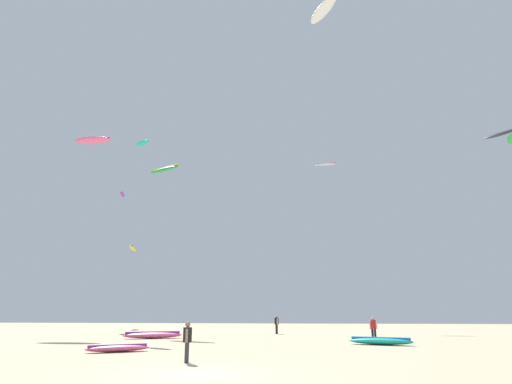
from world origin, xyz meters
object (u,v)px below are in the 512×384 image
(kite_aloft_7, at_px, (323,10))
(kite_aloft_8, at_px, (164,169))
(kite_grounded_near, at_px, (381,341))
(kite_aloft_6, at_px, (503,133))
(kite_grounded_mid, at_px, (118,348))
(kite_aloft_2, at_px, (133,248))
(kite_grounded_far, at_px, (153,335))
(person_foreground, at_px, (187,339))
(kite_aloft_0, at_px, (142,143))
(person_midground, at_px, (373,327))
(person_left, at_px, (277,323))
(kite_aloft_1, at_px, (326,164))
(kite_aloft_3, at_px, (93,140))
(kite_aloft_5, at_px, (122,194))

(kite_aloft_7, height_order, kite_aloft_8, kite_aloft_7)
(kite_grounded_near, bearing_deg, kite_aloft_6, 36.27)
(kite_grounded_mid, relative_size, kite_aloft_2, 0.84)
(kite_grounded_mid, relative_size, kite_grounded_far, 0.70)
(person_foreground, xyz_separation_m, kite_aloft_8, (-9.94, 26.23, 15.93))
(kite_aloft_0, bearing_deg, person_midground, -21.07)
(kite_aloft_0, relative_size, kite_aloft_7, 0.51)
(person_left, bearing_deg, kite_grounded_far, -160.66)
(kite_aloft_1, bearing_deg, kite_aloft_0, -138.47)
(person_foreground, xyz_separation_m, kite_grounded_near, (9.26, 10.44, -0.69))
(kite_aloft_2, distance_m, kite_aloft_3, 15.55)
(person_foreground, bearing_deg, kite_grounded_mid, -48.29)
(kite_aloft_0, bearing_deg, person_left, 4.76)
(person_left, distance_m, kite_grounded_far, 11.67)
(kite_grounded_mid, height_order, kite_aloft_3, kite_aloft_3)
(kite_aloft_7, bearing_deg, kite_aloft_2, 137.18)
(person_left, height_order, kite_aloft_2, kite_aloft_2)
(person_left, xyz_separation_m, kite_aloft_1, (6.04, 15.92, 20.09))
(kite_grounded_far, height_order, kite_aloft_0, kite_aloft_0)
(kite_grounded_far, relative_size, kite_aloft_1, 1.54)
(kite_grounded_near, xyz_separation_m, kite_aloft_3, (-28.44, 17.36, 21.01))
(kite_aloft_5, bearing_deg, kite_grounded_mid, -66.17)
(kite_aloft_2, relative_size, kite_aloft_3, 0.82)
(kite_grounded_mid, bearing_deg, kite_grounded_far, 99.78)
(kite_aloft_7, distance_m, kite_aloft_8, 22.79)
(kite_grounded_mid, xyz_separation_m, kite_grounded_far, (-1.89, 10.96, 0.07))
(kite_aloft_0, bearing_deg, kite_grounded_mid, -70.26)
(person_left, height_order, kite_aloft_5, kite_aloft_5)
(person_foreground, distance_m, kite_aloft_7, 31.64)
(kite_grounded_near, height_order, kite_aloft_1, kite_aloft_1)
(kite_aloft_1, distance_m, kite_aloft_6, 23.72)
(kite_aloft_0, distance_m, kite_aloft_7, 21.22)
(person_foreground, xyz_separation_m, kite_grounded_mid, (-4.60, 4.25, -0.73))
(person_left, relative_size, kite_aloft_3, 0.36)
(kite_aloft_0, bearing_deg, kite_aloft_6, -2.44)
(kite_grounded_mid, distance_m, kite_aloft_6, 36.02)
(person_foreground, distance_m, kite_aloft_0, 29.85)
(kite_aloft_5, distance_m, kite_aloft_8, 11.73)
(kite_grounded_mid, xyz_separation_m, kite_aloft_2, (-13.05, 34.23, 9.84))
(kite_aloft_6, distance_m, kite_aloft_7, 19.33)
(kite_grounded_near, xyz_separation_m, kite_aloft_8, (-19.20, 15.79, 16.62))
(kite_aloft_3, bearing_deg, kite_aloft_2, 81.80)
(kite_aloft_0, bearing_deg, person_foreground, -63.43)
(kite_grounded_far, bearing_deg, kite_aloft_2, 115.62)
(person_left, distance_m, kite_aloft_8, 20.34)
(kite_aloft_3, xyz_separation_m, kite_aloft_5, (1.13, 6.90, -4.76))
(kite_grounded_near, xyz_separation_m, kite_aloft_0, (-20.15, 11.33, 17.96))
(kite_aloft_5, relative_size, kite_aloft_7, 0.57)
(person_foreground, relative_size, kite_aloft_1, 0.54)
(person_foreground, distance_m, kite_aloft_6, 34.60)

